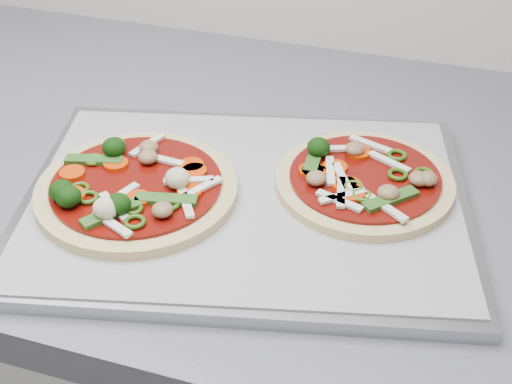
% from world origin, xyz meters
% --- Properties ---
extents(baking_tray, '(0.49, 0.41, 0.01)m').
position_xyz_m(baking_tray, '(0.62, 1.22, 0.91)').
color(baking_tray, '#9B9BA0').
rests_on(baking_tray, countertop).
extents(parchment, '(0.47, 0.39, 0.00)m').
position_xyz_m(parchment, '(0.62, 1.22, 0.92)').
color(parchment, '#9D9EA3').
rests_on(parchment, baking_tray).
extents(pizza_left, '(0.23, 0.23, 0.03)m').
position_xyz_m(pizza_left, '(0.52, 1.18, 0.93)').
color(pizza_left, '#D5B47A').
rests_on(pizza_left, parchment).
extents(pizza_right, '(0.22, 0.22, 0.03)m').
position_xyz_m(pizza_right, '(0.73, 1.27, 0.92)').
color(pizza_right, '#D5B47A').
rests_on(pizza_right, parchment).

